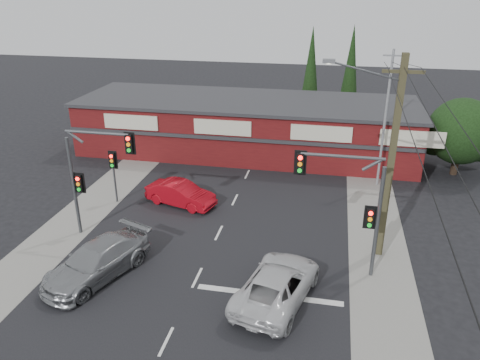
% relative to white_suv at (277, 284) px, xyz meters
% --- Properties ---
extents(ground, '(120.00, 120.00, 0.00)m').
position_rel_white_suv_xyz_m(ground, '(-3.86, 1.67, -0.77)').
color(ground, black).
rests_on(ground, ground).
extents(road_strip, '(14.00, 70.00, 0.01)m').
position_rel_white_suv_xyz_m(road_strip, '(-3.86, 6.67, -0.77)').
color(road_strip, black).
rests_on(road_strip, ground).
extents(verge_left, '(3.00, 70.00, 0.02)m').
position_rel_white_suv_xyz_m(verge_left, '(-12.36, 6.67, -0.76)').
color(verge_left, gray).
rests_on(verge_left, ground).
extents(verge_right, '(3.00, 70.00, 0.02)m').
position_rel_white_suv_xyz_m(verge_right, '(4.64, 6.67, -0.76)').
color(verge_right, gray).
rests_on(verge_right, ground).
extents(stop_line, '(6.50, 0.35, 0.01)m').
position_rel_white_suv_xyz_m(stop_line, '(-0.36, 0.17, -0.76)').
color(stop_line, silver).
rests_on(stop_line, ground).
extents(white_suv, '(3.85, 6.03, 1.55)m').
position_rel_white_suv_xyz_m(white_suv, '(0.00, 0.00, 0.00)').
color(white_suv, silver).
rests_on(white_suv, ground).
extents(silver_suv, '(4.14, 6.07, 1.63)m').
position_rel_white_suv_xyz_m(silver_suv, '(-8.46, 0.06, 0.04)').
color(silver_suv, gray).
rests_on(silver_suv, ground).
extents(red_sedan, '(4.67, 2.72, 1.45)m').
position_rel_white_suv_xyz_m(red_sedan, '(-7.00, 8.10, -0.05)').
color(red_sedan, '#B10A16').
rests_on(red_sedan, ground).
extents(lane_dashes, '(0.12, 48.75, 0.01)m').
position_rel_white_suv_xyz_m(lane_dashes, '(-3.86, 7.24, -0.76)').
color(lane_dashes, silver).
rests_on(lane_dashes, ground).
extents(shop_building, '(27.30, 8.40, 4.22)m').
position_rel_white_suv_xyz_m(shop_building, '(-4.86, 18.65, 1.36)').
color(shop_building, '#501011').
rests_on(shop_building, ground).
extents(tree_cluster, '(5.90, 5.10, 5.50)m').
position_rel_white_suv_xyz_m(tree_cluster, '(10.83, 17.11, 2.12)').
color(tree_cluster, '#2D2116').
rests_on(tree_cluster, ground).
extents(conifer_near, '(1.80, 1.80, 9.25)m').
position_rel_white_suv_xyz_m(conifer_near, '(-0.36, 25.67, 4.70)').
color(conifer_near, '#2D2116').
rests_on(conifer_near, ground).
extents(conifer_far, '(1.80, 1.80, 9.25)m').
position_rel_white_suv_xyz_m(conifer_far, '(3.14, 27.67, 4.70)').
color(conifer_far, '#2D2116').
rests_on(conifer_far, ground).
extents(traffic_mast_left, '(3.77, 0.27, 5.97)m').
position_rel_white_suv_xyz_m(traffic_mast_left, '(-10.29, 3.67, 3.15)').
color(traffic_mast_left, '#47494C').
rests_on(traffic_mast_left, ground).
extents(traffic_mast_right, '(3.96, 0.27, 5.97)m').
position_rel_white_suv_xyz_m(traffic_mast_right, '(3.00, 2.67, 3.17)').
color(traffic_mast_right, '#47494C').
rests_on(traffic_mast_right, ground).
extents(pedestal_signal, '(0.55, 0.27, 3.38)m').
position_rel_white_suv_xyz_m(pedestal_signal, '(-11.06, 7.67, 1.63)').
color(pedestal_signal, '#47494C').
rests_on(pedestal_signal, ground).
extents(utility_pole, '(4.38, 0.59, 10.00)m').
position_rel_white_suv_xyz_m(utility_pole, '(4.50, 4.65, 4.62)').
color(utility_pole, '#494429').
rests_on(utility_pole, ground).
extents(steel_pole, '(1.20, 0.16, 9.00)m').
position_rel_white_suv_xyz_m(steel_pole, '(5.14, 13.67, 3.93)').
color(steel_pole, gray).
rests_on(steel_pole, ground).
extents(power_lines, '(2.01, 29.00, 1.22)m').
position_rel_white_suv_xyz_m(power_lines, '(4.61, -0.80, 8.27)').
color(power_lines, black).
rests_on(power_lines, ground).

